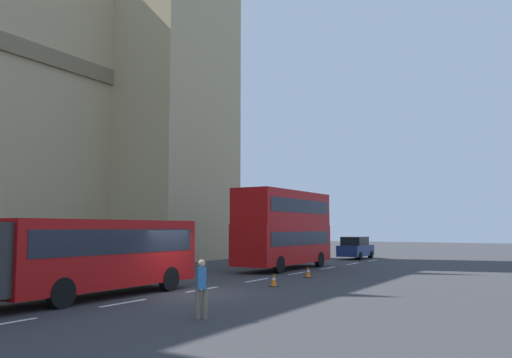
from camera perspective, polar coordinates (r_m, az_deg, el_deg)
ground_plane at (r=21.65m, az=-7.99°, el=-12.19°), size 160.00×160.00×0.00m
lane_centre_marking at (r=26.54m, az=0.11°, el=-10.95°), size 39.00×0.16×0.01m
double_decker_bus at (r=33.42m, az=3.11°, el=-5.14°), size 9.07×2.54×4.90m
sedan_lead at (r=45.26m, az=10.80°, el=-7.37°), size 4.40×1.86×1.85m
traffic_cone_west at (r=23.69m, az=1.95°, el=-10.95°), size 0.36×0.36×0.58m
traffic_cone_middle at (r=28.05m, az=5.70°, el=-10.05°), size 0.36×0.36×0.58m
pedestrian_near_cones at (r=15.47m, az=-5.96°, el=-11.58°), size 0.46×0.44×1.69m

